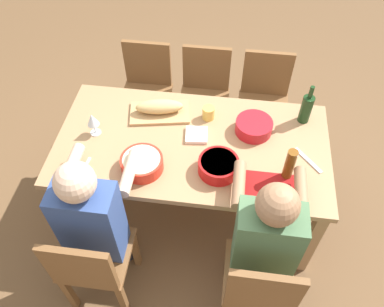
{
  "coord_description": "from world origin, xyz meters",
  "views": [
    {
      "loc": [
        -0.22,
        1.65,
        2.63
      ],
      "look_at": [
        0.0,
        0.0,
        0.63
      ],
      "focal_mm": 36.74,
      "sensor_mm": 36.0,
      "label": 1
    }
  ],
  "objects_px": {
    "dining_table": "(192,151)",
    "serving_bowl_greens": "(219,165)",
    "chair_near_left": "(264,98)",
    "cutting_board": "(160,113)",
    "chair_near_center": "(205,93)",
    "napkin_stack": "(196,135)",
    "serving_bowl_pasta": "(142,163)",
    "beer_bottle": "(290,164)",
    "diner_far_right": "(94,217)",
    "cup_near_center": "(208,113)",
    "chair_far_left": "(259,286)",
    "chair_far_right": "(91,264)",
    "bread_loaf": "(159,107)",
    "wine_bottle": "(306,108)",
    "chair_near_right": "(147,87)",
    "serving_bowl_salad": "(254,126)",
    "diner_far_left": "(265,238)",
    "wine_glass": "(93,120)"
  },
  "relations": [
    {
      "from": "dining_table",
      "to": "napkin_stack",
      "type": "relative_size",
      "value": 12.5
    },
    {
      "from": "chair_far_right",
      "to": "serving_bowl_salad",
      "type": "relative_size",
      "value": 3.55
    },
    {
      "from": "dining_table",
      "to": "wine_bottle",
      "type": "distance_m",
      "value": 0.8
    },
    {
      "from": "diner_far_right",
      "to": "cutting_board",
      "type": "distance_m",
      "value": 0.86
    },
    {
      "from": "napkin_stack",
      "to": "diner_far_right",
      "type": "bearing_deg",
      "value": 52.32
    },
    {
      "from": "cutting_board",
      "to": "chair_near_center",
      "type": "bearing_deg",
      "value": -114.73
    },
    {
      "from": "diner_far_right",
      "to": "napkin_stack",
      "type": "bearing_deg",
      "value": -127.68
    },
    {
      "from": "serving_bowl_pasta",
      "to": "cup_near_center",
      "type": "relative_size",
      "value": 2.83
    },
    {
      "from": "chair_near_center",
      "to": "wine_glass",
      "type": "relative_size",
      "value": 5.12
    },
    {
      "from": "chair_near_right",
      "to": "serving_bowl_greens",
      "type": "distance_m",
      "value": 1.23
    },
    {
      "from": "serving_bowl_salad",
      "to": "bread_loaf",
      "type": "distance_m",
      "value": 0.64
    },
    {
      "from": "chair_near_left",
      "to": "cutting_board",
      "type": "relative_size",
      "value": 2.12
    },
    {
      "from": "chair_far_right",
      "to": "bread_loaf",
      "type": "bearing_deg",
      "value": -102.82
    },
    {
      "from": "chair_far_left",
      "to": "chair_near_center",
      "type": "bearing_deg",
      "value": -72.8
    },
    {
      "from": "dining_table",
      "to": "chair_near_left",
      "type": "relative_size",
      "value": 2.06
    },
    {
      "from": "serving_bowl_greens",
      "to": "beer_bottle",
      "type": "relative_size",
      "value": 1.11
    },
    {
      "from": "dining_table",
      "to": "chair_far_left",
      "type": "bearing_deg",
      "value": 121.76
    },
    {
      "from": "diner_far_right",
      "to": "bread_loaf",
      "type": "xyz_separation_m",
      "value": [
        -0.23,
        -0.82,
        0.11
      ]
    },
    {
      "from": "serving_bowl_pasta",
      "to": "bread_loaf",
      "type": "relative_size",
      "value": 0.8
    },
    {
      "from": "serving_bowl_greens",
      "to": "chair_near_left",
      "type": "bearing_deg",
      "value": -106.73
    },
    {
      "from": "dining_table",
      "to": "serving_bowl_greens",
      "type": "xyz_separation_m",
      "value": [
        -0.19,
        0.2,
        0.14
      ]
    },
    {
      "from": "diner_far_left",
      "to": "beer_bottle",
      "type": "bearing_deg",
      "value": -105.46
    },
    {
      "from": "chair_near_right",
      "to": "serving_bowl_greens",
      "type": "bearing_deg",
      "value": 124.21
    },
    {
      "from": "chair_near_center",
      "to": "bread_loaf",
      "type": "relative_size",
      "value": 2.66
    },
    {
      "from": "chair_near_left",
      "to": "cup_near_center",
      "type": "distance_m",
      "value": 0.74
    },
    {
      "from": "chair_far_right",
      "to": "bread_loaf",
      "type": "relative_size",
      "value": 2.66
    },
    {
      "from": "bread_loaf",
      "to": "cup_near_center",
      "type": "distance_m",
      "value": 0.33
    },
    {
      "from": "diner_far_right",
      "to": "beer_bottle",
      "type": "height_order",
      "value": "diner_far_right"
    },
    {
      "from": "serving_bowl_pasta",
      "to": "beer_bottle",
      "type": "relative_size",
      "value": 1.16
    },
    {
      "from": "chair_far_right",
      "to": "serving_bowl_pasta",
      "type": "xyz_separation_m",
      "value": [
        -0.21,
        -0.53,
        0.31
      ]
    },
    {
      "from": "chair_near_center",
      "to": "chair_far_right",
      "type": "height_order",
      "value": "same"
    },
    {
      "from": "chair_near_center",
      "to": "serving_bowl_pasta",
      "type": "relative_size",
      "value": 3.32
    },
    {
      "from": "cutting_board",
      "to": "wine_glass",
      "type": "xyz_separation_m",
      "value": [
        0.38,
        0.23,
        0.11
      ]
    },
    {
      "from": "dining_table",
      "to": "serving_bowl_greens",
      "type": "bearing_deg",
      "value": 132.35
    },
    {
      "from": "serving_bowl_greens",
      "to": "cutting_board",
      "type": "bearing_deg",
      "value": -44.77
    },
    {
      "from": "dining_table",
      "to": "chair_far_right",
      "type": "xyz_separation_m",
      "value": [
        0.48,
        0.78,
        -0.17
      ]
    },
    {
      "from": "serving_bowl_greens",
      "to": "wine_bottle",
      "type": "relative_size",
      "value": 0.84
    },
    {
      "from": "chair_near_center",
      "to": "wine_bottle",
      "type": "xyz_separation_m",
      "value": [
        -0.71,
        0.48,
        0.37
      ]
    },
    {
      "from": "dining_table",
      "to": "chair_far_left",
      "type": "distance_m",
      "value": 0.93
    },
    {
      "from": "dining_table",
      "to": "chair_near_right",
      "type": "bearing_deg",
      "value": -58.24
    },
    {
      "from": "chair_near_right",
      "to": "wine_bottle",
      "type": "relative_size",
      "value": 2.93
    },
    {
      "from": "diner_far_right",
      "to": "beer_bottle",
      "type": "xyz_separation_m",
      "value": [
        -1.07,
        -0.4,
        0.15
      ]
    },
    {
      "from": "serving_bowl_salad",
      "to": "cutting_board",
      "type": "relative_size",
      "value": 0.6
    },
    {
      "from": "chair_near_left",
      "to": "cutting_board",
      "type": "bearing_deg",
      "value": 36.73
    },
    {
      "from": "cutting_board",
      "to": "beer_bottle",
      "type": "xyz_separation_m",
      "value": [
        -0.85,
        0.42,
        0.1
      ]
    },
    {
      "from": "napkin_stack",
      "to": "chair_far_right",
      "type": "bearing_deg",
      "value": 58.93
    },
    {
      "from": "diner_far_right",
      "to": "serving_bowl_pasta",
      "type": "xyz_separation_m",
      "value": [
        -0.21,
        -0.35,
        0.09
      ]
    },
    {
      "from": "cup_near_center",
      "to": "napkin_stack",
      "type": "distance_m",
      "value": 0.19
    },
    {
      "from": "bread_loaf",
      "to": "beer_bottle",
      "type": "bearing_deg",
      "value": 153.61
    },
    {
      "from": "serving_bowl_pasta",
      "to": "beer_bottle",
      "type": "height_order",
      "value": "beer_bottle"
    }
  ]
}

